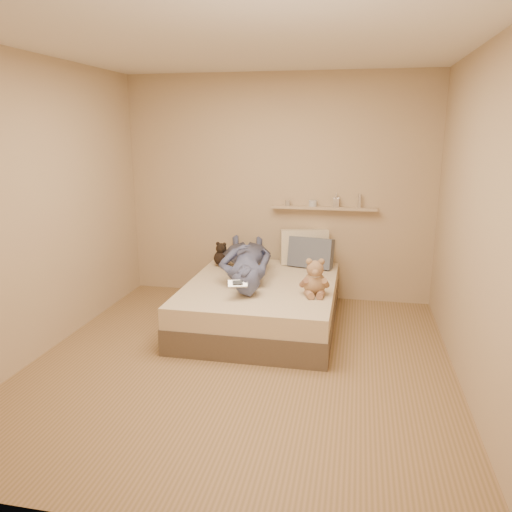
% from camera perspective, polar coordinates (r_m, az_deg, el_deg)
% --- Properties ---
extents(room, '(3.80, 3.80, 3.80)m').
position_cam_1_polar(room, '(4.03, -1.85, 4.66)').
color(room, '#95714D').
rests_on(room, ground).
extents(bed, '(1.50, 1.90, 0.45)m').
position_cam_1_polar(bed, '(5.19, 0.62, -5.42)').
color(bed, brown).
rests_on(bed, floor).
extents(game_console, '(0.19, 0.12, 0.06)m').
position_cam_1_polar(game_console, '(4.56, -2.12, -3.18)').
color(game_console, '#B9BCC0').
rests_on(game_console, bed).
extents(teddy_bear, '(0.29, 0.29, 0.36)m').
position_cam_1_polar(teddy_bear, '(4.73, 6.73, -2.73)').
color(teddy_bear, tan).
rests_on(teddy_bear, bed).
extents(dark_plush, '(0.18, 0.18, 0.28)m').
position_cam_1_polar(dark_plush, '(5.72, -3.95, 0.04)').
color(dark_plush, black).
rests_on(dark_plush, bed).
extents(pillow_cream, '(0.58, 0.33, 0.41)m').
position_cam_1_polar(pillow_cream, '(5.81, 5.53, 1.04)').
color(pillow_cream, beige).
rests_on(pillow_cream, bed).
extents(pillow_grey, '(0.53, 0.31, 0.36)m').
position_cam_1_polar(pillow_grey, '(5.67, 6.29, 0.39)').
color(pillow_grey, slate).
rests_on(pillow_grey, bed).
extents(person, '(0.86, 1.61, 0.37)m').
position_cam_1_polar(person, '(5.29, -1.17, -0.42)').
color(person, '#4D5479').
rests_on(person, bed).
extents(wall_shelf, '(1.20, 0.12, 0.03)m').
position_cam_1_polar(wall_shelf, '(5.79, 7.75, 5.46)').
color(wall_shelf, tan).
rests_on(wall_shelf, wall_back).
extents(shelf_bottles, '(0.87, 0.09, 0.15)m').
position_cam_1_polar(shelf_bottles, '(5.78, 7.92, 6.17)').
color(shelf_bottles, '#A99D90').
rests_on(shelf_bottles, wall_shelf).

